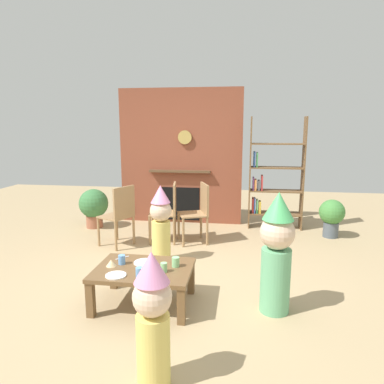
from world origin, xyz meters
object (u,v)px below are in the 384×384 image
Objects in this scene: child_by_the_chairs at (161,222)px; child_in_pink at (277,250)px; child_with_cone_hat at (153,316)px; potted_plant_tall at (332,215)px; potted_plant_short at (94,206)px; paper_cup_near_left at (164,267)px; dining_chair_right at (199,209)px; dining_chair_middle at (169,209)px; bookshelf at (271,179)px; birthday_cake_slice at (111,263)px; paper_cup_near_right at (176,262)px; dining_chair_left at (120,213)px; paper_cup_far_left at (139,272)px; paper_plate_rear at (145,262)px; coffee_table at (144,274)px; paper_cup_center at (122,260)px; paper_plate_front at (116,275)px; paper_cup_far_right at (148,277)px.

child_in_pink is at bearing 46.95° from child_by_the_chairs.
child_with_cone_hat reaches higher than potted_plant_tall.
potted_plant_short is at bearing -136.53° from child_by_the_chairs.
dining_chair_right is (0.08, 2.04, 0.08)m from paper_cup_near_left.
dining_chair_middle is (-0.52, 3.00, 0.00)m from child_with_cone_hat.
birthday_cake_slice is (-1.76, -2.93, -0.44)m from bookshelf.
child_with_cone_hat is (0.15, -0.99, 0.08)m from paper_cup_near_left.
dining_chair_middle is at bearing 103.87° from paper_cup_near_right.
dining_chair_left and dining_chair_middle have the same top height.
paper_cup_far_left is 0.10× the size of dining_chair_right.
potted_plant_short is (-1.57, 2.38, 0.00)m from paper_plate_rear.
dining_chair_left is at bearing -39.20° from child_in_pink.
paper_cup_far_left is at bearing 0.21° from child_by_the_chairs.
child_by_the_chairs is 1.12× the size of dining_chair_middle.
coffee_table is at bearing 0.00° from child_in_pink.
paper_cup_far_left reaches higher than coffee_table.
child_with_cone_hat is 2.92m from dining_chair_left.
dining_chair_middle is (0.65, 0.33, 0.00)m from dining_chair_left.
bookshelf reaches higher than dining_chair_right.
paper_cup_center is (-0.55, -0.01, -0.00)m from paper_cup_near_right.
dining_chair_middle is (0.09, 1.88, 0.08)m from paper_cup_center.
paper_cup_far_left is at bearing 1.80° from paper_plate_front.
birthday_cake_slice is 0.11× the size of dining_chair_left.
paper_plate_rear is at bearing -134.94° from potted_plant_tall.
paper_plate_rear is at bearing -0.78° from child_with_cone_hat.
dining_chair_left and dining_chair_right have the same top height.
birthday_cake_slice is 0.09× the size of child_in_pink.
dining_chair_left is (-0.93, 1.90, 0.09)m from paper_cup_far_right.
paper_plate_rear is (-0.02, 0.12, 0.07)m from coffee_table.
paper_plate_front is 3.06m from potted_plant_short.
potted_plant_short is at bearing 121.68° from paper_cup_far_right.
coffee_table is at bearing 0.38° from birthday_cake_slice.
bookshelf is 3.34m from paper_cup_center.
paper_cup_center is at bearing 78.70° from dining_chair_middle.
paper_cup_far_right is at bearing -70.35° from paper_plate_rear.
paper_cup_far_right is 0.33m from paper_plate_front.
paper_cup_center is at bearing 165.25° from coffee_table.
child_in_pink reaches higher than dining_chair_middle.
child_in_pink is at bearing -3.24° from paper_plate_rear.
paper_plate_front is 0.32× the size of potted_plant_tall.
coffee_table is 1.14m from child_with_cone_hat.
potted_plant_short is (-1.96, 3.56, -0.12)m from child_with_cone_hat.
birthday_cake_slice is at bearing 51.35° from dining_chair_right.
dining_chair_right is 1.48× the size of potted_plant_tall.
paper_cup_far_right is (-0.18, -0.36, -0.00)m from paper_cup_near_right.
paper_plate_rear is at bearing 101.14° from coffee_table.
dining_chair_right is (0.30, 1.97, 0.19)m from coffee_table.
dining_chair_right is 1.97m from potted_plant_short.
coffee_table is at bearing 163.01° from paper_cup_near_left.
paper_cup_near_left is 0.10× the size of dining_chair_middle.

